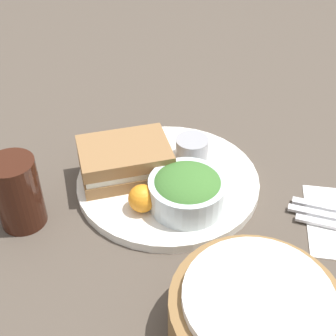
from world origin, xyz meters
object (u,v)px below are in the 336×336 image
at_px(drink_glass, 18,193).
at_px(bread_basket, 255,317).
at_px(plate, 168,181).
at_px(sandwich, 125,160).
at_px(salad_bowl, 187,190).
at_px(dressing_cup, 192,149).

distance_m(drink_glass, bread_basket, 0.36).
distance_m(plate, drink_glass, 0.23).
bearing_deg(sandwich, salad_bowl, 152.10).
height_order(plate, sandwich, sandwich).
bearing_deg(drink_glass, sandwich, -139.06).
bearing_deg(dressing_cup, drink_glass, 36.15).
xyz_separation_m(plate, drink_glass, (0.20, 0.11, 0.05)).
xyz_separation_m(dressing_cup, drink_glass, (0.23, 0.17, 0.02)).
height_order(plate, salad_bowl, salad_bowl).
height_order(salad_bowl, bread_basket, bread_basket).
height_order(sandwich, dressing_cup, sandwich).
bearing_deg(sandwich, plate, 179.18).
bearing_deg(drink_glass, salad_bowl, -166.59).
bearing_deg(dressing_cup, plate, 60.91).
bearing_deg(sandwich, drink_glass, 40.94).
bearing_deg(bread_basket, dressing_cup, -71.15).
relative_size(plate, dressing_cup, 5.38).
relative_size(sandwich, drink_glass, 1.52).
xyz_separation_m(sandwich, dressing_cup, (-0.10, -0.06, -0.01)).
bearing_deg(drink_glass, plate, -150.72).
height_order(drink_glass, bread_basket, drink_glass).
relative_size(sandwich, bread_basket, 0.86).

